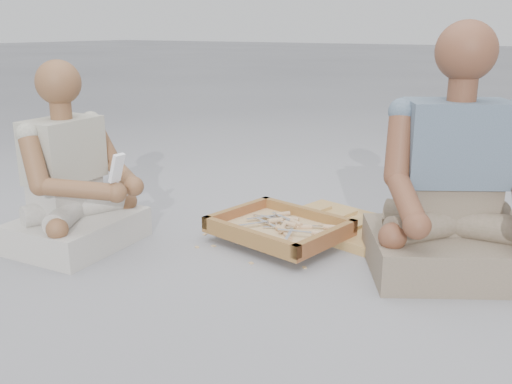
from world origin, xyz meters
The scene contains 33 objects.
ground centered at (0.00, 0.00, 0.00)m, with size 60.00×60.00×0.00m, color gray.
carved_panel centered at (0.19, 0.72, 0.02)m, with size 0.64×0.43×0.04m, color #A78440.
tool_tray centered at (-0.01, 0.42, 0.07)m, with size 0.61×0.52×0.07m.
chisel_0 centered at (-0.03, 0.54, 0.08)m, with size 0.22×0.08×0.02m.
chisel_1 centered at (0.01, 0.39, 0.08)m, with size 0.21×0.10×0.02m.
chisel_2 centered at (0.01, 0.47, 0.08)m, with size 0.22×0.06×0.02m.
chisel_3 centered at (0.07, 0.47, 0.07)m, with size 0.20×0.13×0.02m.
chisel_4 centered at (0.02, 0.42, 0.08)m, with size 0.08×0.22×0.02m.
chisel_5 centered at (0.18, 0.52, 0.08)m, with size 0.21×0.09×0.02m.
chisel_6 centered at (-0.06, 0.45, 0.08)m, with size 0.14×0.19×0.02m.
chisel_7 centered at (0.06, 0.36, 0.07)m, with size 0.17×0.16×0.02m.
chisel_8 centered at (0.12, 0.25, 0.08)m, with size 0.08×0.22×0.02m.
chisel_9 centered at (0.03, 0.49, 0.08)m, with size 0.21×0.11×0.02m.
chisel_10 centered at (0.18, 0.40, 0.09)m, with size 0.22×0.08×0.02m.
chisel_11 centered at (-0.08, 0.55, 0.08)m, with size 0.14×0.19×0.02m.
wood_chip_0 centered at (-0.15, 0.69, 0.00)m, with size 0.02×0.01×0.00m, color #D4B67D.
wood_chip_1 centered at (0.19, 0.76, 0.00)m, with size 0.02×0.01×0.00m, color #D4B67D.
wood_chip_2 centered at (-0.10, 0.56, 0.00)m, with size 0.02×0.01×0.00m, color #D4B67D.
wood_chip_3 centered at (0.24, 0.79, 0.00)m, with size 0.02×0.01×0.00m, color #D4B67D.
wood_chip_4 centered at (0.22, 0.23, 0.00)m, with size 0.02×0.01×0.00m, color #D4B67D.
wood_chip_5 centered at (-0.02, 0.77, 0.00)m, with size 0.02×0.01×0.00m, color #D4B67D.
wood_chip_6 centered at (0.10, 0.33, 0.00)m, with size 0.02×0.01×0.00m, color #D4B67D.
wood_chip_7 centered at (-0.23, 0.23, 0.00)m, with size 0.02×0.01×0.00m, color #D4B67D.
wood_chip_8 centered at (-0.35, 0.33, 0.00)m, with size 0.02×0.01×0.00m, color #D4B67D.
wood_chip_9 centered at (0.27, 0.51, 0.00)m, with size 0.02×0.01×0.00m, color #D4B67D.
wood_chip_10 centered at (0.02, 0.16, 0.00)m, with size 0.02×0.01×0.00m, color #D4B67D.
wood_chip_11 centered at (-0.02, 0.37, 0.00)m, with size 0.02×0.01×0.00m, color #D4B67D.
wood_chip_12 centered at (0.03, 0.78, 0.00)m, with size 0.02×0.01×0.00m, color #D4B67D.
wood_chip_13 centered at (0.09, 0.61, 0.00)m, with size 0.02×0.01×0.00m, color #D4B67D.
wood_chip_14 centered at (-0.28, 0.18, 0.00)m, with size 0.02×0.01×0.00m, color #D4B67D.
craftsman centered at (-0.75, -0.07, 0.27)m, with size 0.55×0.55×0.80m.
companion centered at (0.71, 0.52, 0.32)m, with size 0.78×0.73×0.96m.
mobile_phone centered at (-0.45, -0.10, 0.40)m, with size 0.06×0.05×0.12m.
Camera 1 is at (1.18, -1.66, 0.93)m, focal length 40.00 mm.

